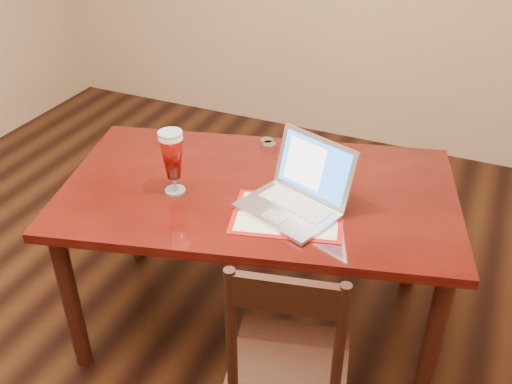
% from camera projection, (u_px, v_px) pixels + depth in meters
% --- Properties ---
extents(ground, '(5.00, 5.00, 0.00)m').
position_uv_depth(ground, '(149.00, 361.00, 2.57)').
color(ground, black).
rests_on(ground, ground).
extents(dining_table, '(1.81, 1.30, 1.04)m').
position_uv_depth(dining_table, '(258.00, 205.00, 2.41)').
color(dining_table, '#4B0F0A').
rests_on(dining_table, ground).
extents(dining_chair, '(0.49, 0.47, 0.97)m').
position_uv_depth(dining_chair, '(288.00, 366.00, 1.98)').
color(dining_chair, black).
rests_on(dining_chair, ground).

